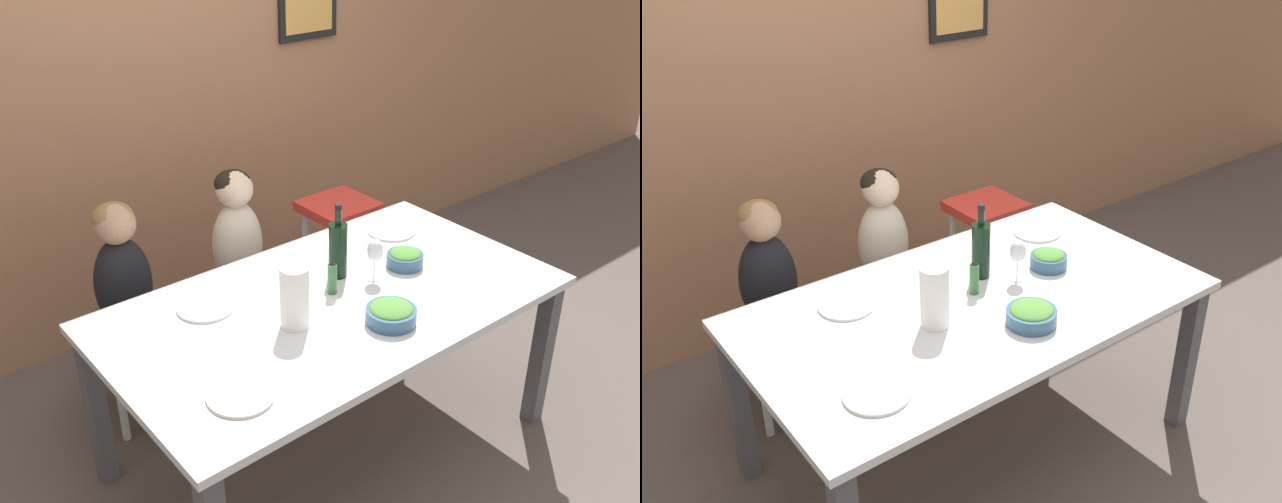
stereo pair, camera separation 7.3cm
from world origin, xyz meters
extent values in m
plane|color=#564C47|center=(0.00, 0.00, 0.00)|extent=(14.00, 14.00, 0.00)
cube|color=#9E6B4C|center=(0.00, 1.43, 1.35)|extent=(10.00, 0.06, 2.70)
cube|color=silver|center=(0.00, 0.00, 0.73)|extent=(1.79, 1.00, 0.03)
cube|color=#4C4C51|center=(0.83, -0.44, 0.36)|extent=(0.07, 0.07, 0.71)
cube|color=#4C4C51|center=(-0.83, 0.44, 0.36)|extent=(0.07, 0.07, 0.71)
cube|color=#4C4C51|center=(0.83, 0.44, 0.36)|extent=(0.07, 0.07, 0.71)
cylinder|color=silver|center=(-0.67, 0.60, 0.20)|extent=(0.04, 0.04, 0.41)
cylinder|color=silver|center=(-0.39, 0.60, 0.20)|extent=(0.04, 0.04, 0.41)
cylinder|color=silver|center=(-0.67, 0.89, 0.20)|extent=(0.04, 0.04, 0.41)
cylinder|color=silver|center=(-0.39, 0.89, 0.20)|extent=(0.04, 0.04, 0.41)
cube|color=#2D2D33|center=(-0.53, 0.75, 0.43)|extent=(0.41, 0.38, 0.05)
cylinder|color=silver|center=(-0.10, 0.60, 0.20)|extent=(0.04, 0.04, 0.41)
cylinder|color=silver|center=(0.19, 0.60, 0.20)|extent=(0.04, 0.04, 0.41)
cylinder|color=silver|center=(-0.10, 0.89, 0.20)|extent=(0.04, 0.04, 0.41)
cylinder|color=silver|center=(0.19, 0.89, 0.20)|extent=(0.04, 0.04, 0.41)
cube|color=#2D2D33|center=(0.05, 0.75, 0.43)|extent=(0.41, 0.38, 0.05)
cylinder|color=silver|center=(0.55, 0.63, 0.33)|extent=(0.04, 0.04, 0.67)
cylinder|color=silver|center=(0.79, 0.63, 0.33)|extent=(0.04, 0.04, 0.67)
cylinder|color=silver|center=(0.55, 0.87, 0.33)|extent=(0.04, 0.04, 0.67)
cylinder|color=silver|center=(0.79, 0.87, 0.33)|extent=(0.04, 0.04, 0.67)
cube|color=red|center=(0.67, 0.75, 0.69)|extent=(0.35, 0.33, 0.05)
ellipsoid|color=black|center=(-0.53, 0.75, 0.68)|extent=(0.25, 0.20, 0.43)
sphere|color=tan|center=(-0.53, 0.75, 0.96)|extent=(0.17, 0.17, 0.17)
ellipsoid|color=olive|center=(-0.53, 0.76, 0.98)|extent=(0.17, 0.16, 0.12)
ellipsoid|color=beige|center=(0.05, 0.75, 0.68)|extent=(0.25, 0.20, 0.43)
sphere|color=beige|center=(0.05, 0.75, 0.96)|extent=(0.17, 0.17, 0.17)
ellipsoid|color=black|center=(0.05, 0.76, 0.98)|extent=(0.17, 0.16, 0.12)
cylinder|color=black|center=(0.14, 0.13, 0.87)|extent=(0.08, 0.08, 0.23)
cylinder|color=black|center=(0.14, 0.13, 1.03)|extent=(0.03, 0.03, 0.09)
cylinder|color=black|center=(0.14, 0.13, 1.06)|extent=(0.03, 0.03, 0.02)
cylinder|color=white|center=(-0.22, -0.05, 0.87)|extent=(0.11, 0.11, 0.24)
cylinder|color=white|center=(0.24, 0.02, 0.75)|extent=(0.06, 0.06, 0.00)
cylinder|color=white|center=(0.24, 0.02, 0.79)|extent=(0.01, 0.01, 0.08)
ellipsoid|color=white|center=(0.24, 0.02, 0.88)|extent=(0.07, 0.07, 0.10)
cylinder|color=#335675|center=(0.07, -0.26, 0.78)|extent=(0.19, 0.19, 0.06)
ellipsoid|color=#4C8438|center=(0.07, -0.26, 0.81)|extent=(0.16, 0.16, 0.04)
cylinder|color=#335675|center=(0.41, 0.01, 0.78)|extent=(0.16, 0.16, 0.06)
ellipsoid|color=#4C8438|center=(0.41, 0.01, 0.81)|extent=(0.13, 0.13, 0.04)
cylinder|color=silver|center=(-0.60, -0.27, 0.76)|extent=(0.22, 0.22, 0.01)
cylinder|color=silver|center=(-0.42, 0.25, 0.76)|extent=(0.22, 0.22, 0.01)
cylinder|color=silver|center=(0.59, 0.28, 0.76)|extent=(0.22, 0.22, 0.01)
cylinder|color=#336633|center=(0.03, 0.04, 0.81)|extent=(0.04, 0.04, 0.13)
cone|color=black|center=(0.03, 0.04, 0.89)|extent=(0.03, 0.03, 0.02)
camera|label=1|loc=(-1.53, -1.81, 2.21)|focal=40.00mm
camera|label=2|loc=(-1.47, -1.85, 2.21)|focal=40.00mm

